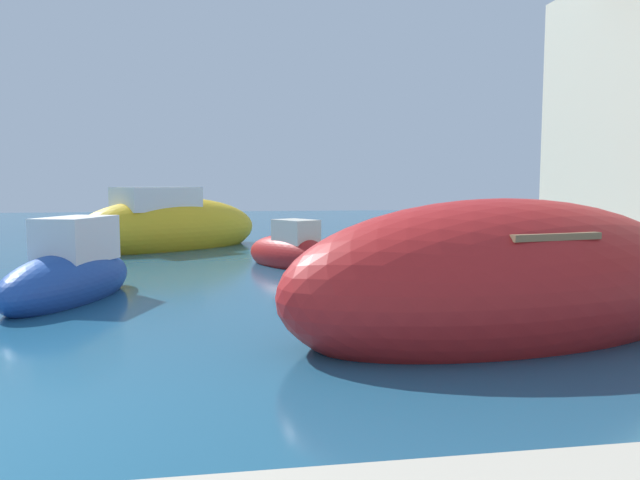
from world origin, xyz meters
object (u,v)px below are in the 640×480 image
Objects in this scene: moored_boat_5 at (501,286)px; moored_boat_6 at (290,252)px; moored_boat_0 at (70,275)px; moored_boat_2 at (170,228)px.

moored_boat_5 is 2.08× the size of moored_boat_6.
moored_boat_0 is 0.56× the size of moored_boat_5.
moored_boat_2 is 5.70m from moored_boat_6.
moored_boat_6 is (-2.03, 6.97, -0.30)m from moored_boat_5.
moored_boat_2 is 0.97× the size of moored_boat_5.
moored_boat_5 is at bearing -102.74° from moored_boat_2.
moored_boat_0 is 0.58× the size of moored_boat_2.
moored_boat_2 reaches higher than moored_boat_6.
moored_boat_2 reaches higher than moored_boat_0.
moored_boat_0 reaches higher than moored_boat_6.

